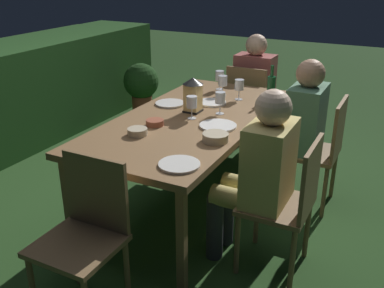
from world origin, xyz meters
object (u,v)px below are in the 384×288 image
Objects in this scene: lantern_centerpiece at (193,93)px; wine_glass_a at (220,77)px; plate_c at (218,126)px; chair_side_left_b at (320,148)px; wine_glass_e at (239,86)px; person_in_rust at (256,84)px; potted_plant_by_hedge at (141,86)px; person_in_green at (297,125)px; person_in_mustard at (258,171)px; wine_glass_d at (223,82)px; chair_head_near at (85,230)px; wine_glass_c at (192,103)px; chair_side_left_a at (288,200)px; wine_glass_b at (220,99)px; plate_b at (179,164)px; bowl_olives at (137,131)px; plate_a at (170,103)px; bowl_bread at (155,122)px; chair_head_far at (249,104)px; bowl_salad at (215,137)px; dining_table at (192,123)px; green_bottle_on_table at (271,87)px; plate_d at (212,103)px.

lantern_centerpiece is 1.57× the size of wine_glass_a.
lantern_centerpiece is 0.40m from plate_c.
chair_side_left_b is 0.81m from wine_glass_e.
potted_plant_by_hedge is (0.11, 1.47, -0.22)m from person_in_rust.
potted_plant_by_hedge is at bearing 62.79° from person_in_green.
person_in_mustard is 0.54m from plate_c.
lantern_centerpiece is 1.57× the size of wine_glass_d.
chair_head_near is 1.26m from wine_glass_c.
person_in_green reaches higher than wine_glass_d.
chair_side_left_a is at bearing -140.89° from wine_glass_a.
chair_head_near is 1.27× the size of potted_plant_by_hedge.
person_in_green is 6.80× the size of wine_glass_b.
person_in_green reaches higher than wine_glass_a.
chair_side_left_b is 1.38m from plate_b.
plate_c is 1.96× the size of bowl_olives.
person_in_green reaches higher than plate_a.
chair_side_left_b is 1.28m from bowl_bread.
chair_head_far is 2.07m from plate_b.
bowl_salad reaches higher than bowl_bread.
wine_glass_d is at bearing -31.98° from plate_a.
person_in_rust is at bearing 41.25° from chair_side_left_b.
wine_glass_b is at bearing -25.67° from bowl_olives.
chair_head_near is 1.19m from plate_c.
dining_table is at bearing 123.62° from person_in_green.
wine_glass_e reaches higher than chair_head_far.
plate_c is (-0.11, -0.26, 0.06)m from dining_table.
wine_glass_c is 0.25× the size of potted_plant_by_hedge.
green_bottle_on_table is at bearing -25.22° from bowl_olives.
bowl_olives is (-0.50, 0.15, 0.07)m from dining_table.
wine_glass_e is (0.60, -0.13, 0.00)m from wine_glass_c.
plate_a reaches higher than dining_table.
person_in_mustard is at bearing -140.08° from plate_d.
plate_c is (-0.88, -0.38, -0.11)m from wine_glass_a.
chair_side_left_b is at bearing -24.01° from plate_b.
wine_glass_d is (0.16, 0.89, 0.37)m from chair_side_left_b.
wine_glass_e is 0.90m from bowl_bread.
wine_glass_a and wine_glass_c have the same top height.
plate_c is at bearing -169.16° from chair_head_far.
wine_glass_c is 0.40m from plate_a.
wine_glass_b and wine_glass_e have the same top height.
plate_c is at bearing -158.91° from wine_glass_d.
plate_b is (-2.23, -0.32, 0.11)m from person_in_rust.
bowl_bread is at bearing 153.47° from dining_table.
bowl_olives is (-1.11, 0.13, -0.09)m from wine_glass_d.
bowl_salad is at bearing -167.67° from wine_glass_e.
plate_b is at bearing -121.50° from bowl_olives.
green_bottle_on_table reaches higher than dining_table.
plate_a is (-0.43, 0.27, -0.11)m from wine_glass_d.
chair_head_far is at bearing 47.53° from chair_side_left_b.
bowl_bread is at bearing 175.24° from person_in_rust.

